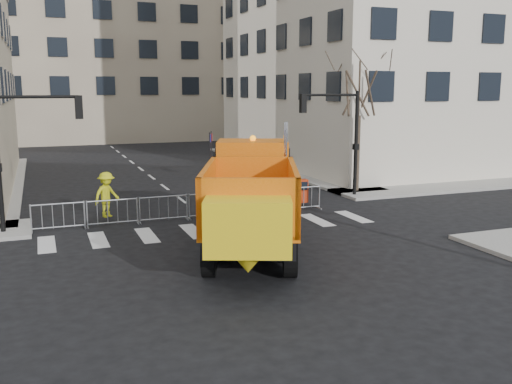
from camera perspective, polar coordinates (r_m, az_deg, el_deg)
name	(u,v)px	position (r m, az deg, el deg)	size (l,w,h in m)	color
ground	(273,269)	(17.81, 1.69, -7.70)	(120.00, 120.00, 0.00)	black
sidewalk_back	(200,212)	(25.58, -5.65, -2.00)	(64.00, 5.00, 0.15)	gray
building_far	(94,29)	(68.26, -15.91, 15.37)	(30.00, 18.00, 24.00)	gray
traffic_light_right	(356,145)	(29.41, 9.96, 4.67)	(0.18, 0.18, 5.40)	black
crowd_barriers	(188,207)	(24.44, -6.80, -1.47)	(12.60, 0.60, 1.10)	#9EA0A5
street_tree	(358,123)	(30.55, 10.19, 6.84)	(3.00, 3.00, 7.50)	#382B21
plow_truck	(252,196)	(19.24, -0.45, -0.41)	(6.88, 11.46, 4.33)	black
cop_a	(235,199)	(24.08, -2.10, -0.70)	(0.66, 0.44, 1.82)	black
cop_b	(263,193)	(24.75, 0.69, -0.14)	(0.99, 0.77, 2.04)	black
cop_c	(245,195)	(24.47, -1.13, -0.35)	(1.15, 0.48, 1.96)	black
worker	(107,195)	(24.76, -14.71, -0.26)	(1.24, 0.71, 1.92)	gold
newspaper_box	(302,191)	(27.27, 4.65, 0.12)	(0.45, 0.40, 1.10)	#B32A0D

